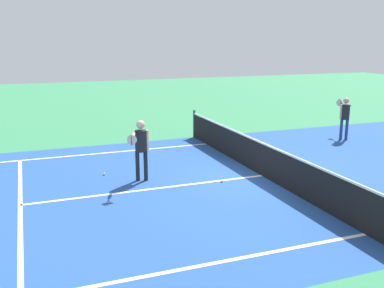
% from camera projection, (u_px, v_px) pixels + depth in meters
% --- Properties ---
extents(ground_plane, '(60.00, 60.00, 0.00)m').
position_uv_depth(ground_plane, '(262.00, 176.00, 12.50)').
color(ground_plane, '#337F51').
extents(court_surface_inbounds, '(10.62, 24.40, 0.00)m').
position_uv_depth(court_surface_inbounds, '(262.00, 176.00, 12.50)').
color(court_surface_inbounds, '#234C93').
rests_on(court_surface_inbounds, ground_plane).
extents(line_sideline_left, '(0.10, 11.89, 0.01)m').
position_uv_depth(line_sideline_left, '(35.00, 159.00, 14.18)').
color(line_sideline_left, white).
rests_on(line_sideline_left, ground_plane).
extents(line_service_near, '(8.22, 0.10, 0.01)m').
position_uv_depth(line_service_near, '(20.00, 205.00, 10.29)').
color(line_service_near, white).
rests_on(line_service_near, ground_plane).
extents(line_center_service, '(0.10, 6.40, 0.01)m').
position_uv_depth(line_center_service, '(153.00, 189.00, 11.39)').
color(line_center_service, white).
rests_on(line_center_service, ground_plane).
extents(net, '(10.76, 0.09, 1.07)m').
position_uv_depth(net, '(263.00, 159.00, 12.38)').
color(net, '#33383D').
rests_on(net, ground_plane).
extents(player_near, '(1.12, 0.76, 1.67)m').
position_uv_depth(player_near, '(141.00, 144.00, 11.81)').
color(player_near, black).
rests_on(player_near, ground_plane).
extents(player_far, '(1.13, 0.70, 1.62)m').
position_uv_depth(player_far, '(345.00, 114.00, 16.68)').
color(player_far, navy).
rests_on(player_far, ground_plane).
extents(tennis_ball_mid_court, '(0.07, 0.07, 0.07)m').
position_uv_depth(tennis_ball_mid_court, '(104.00, 174.00, 12.54)').
color(tennis_ball_mid_court, '#CCE033').
rests_on(tennis_ball_mid_court, ground_plane).
extents(tennis_ball_near_net, '(0.07, 0.07, 0.07)m').
position_uv_depth(tennis_ball_near_net, '(222.00, 181.00, 11.91)').
color(tennis_ball_near_net, '#CCE033').
rests_on(tennis_ball_near_net, ground_plane).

